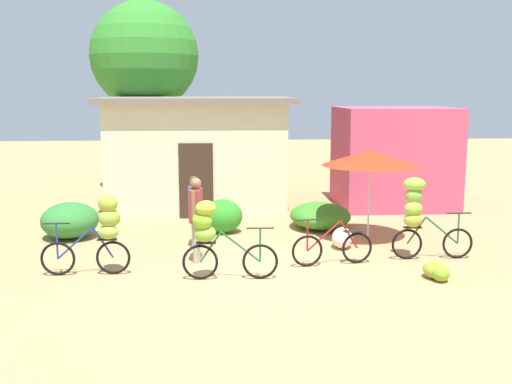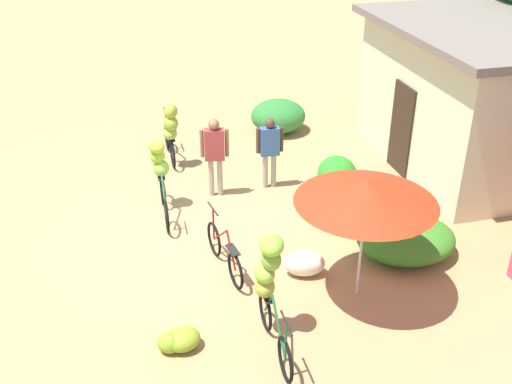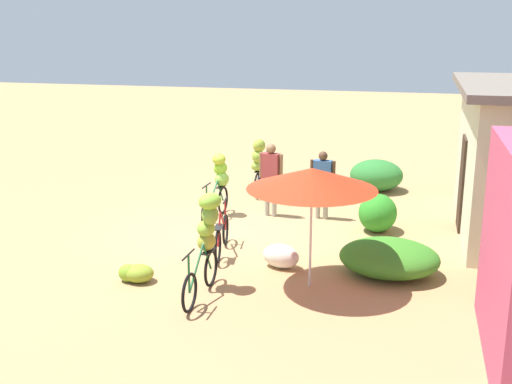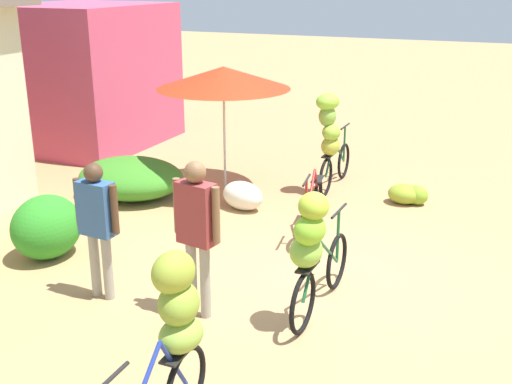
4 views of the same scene
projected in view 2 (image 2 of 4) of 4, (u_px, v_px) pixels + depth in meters
name	position (u px, v px, depth m)	size (l,w,h in m)	color
ground_plane	(190.00, 233.00, 11.39)	(60.00, 60.00, 0.00)	tan
building_low	(476.00, 96.00, 13.34)	(5.38, 3.91, 3.16)	beige
hedge_bush_front_left	(278.00, 116.00, 15.53)	(1.31, 1.40, 0.82)	#2D7630
hedge_bush_front_right	(337.00, 175.00, 12.59)	(0.95, 0.81, 0.81)	#2C8724
hedge_bush_mid	(406.00, 239.00, 10.66)	(1.49, 1.76, 0.62)	#377F23
market_umbrella	(367.00, 192.00, 8.88)	(2.15, 2.15, 2.06)	beige
bicycle_leftmost	(170.00, 129.00, 13.60)	(1.64, 0.43, 1.50)	black
bicycle_near_pile	(160.00, 171.00, 11.78)	(1.73, 0.41, 1.46)	black
bicycle_center_loaded	(224.00, 253.00, 10.22)	(1.64, 0.32, 0.94)	black
bicycle_by_shop	(270.00, 281.00, 8.46)	(1.67, 0.48, 1.67)	black
banana_pile_on_ground	(178.00, 340.00, 8.62)	(0.49, 0.68, 0.31)	olive
produce_sack	(304.00, 263.00, 10.16)	(0.70, 0.44, 0.44)	silver
person_vendor	(215.00, 149.00, 12.22)	(0.27, 0.57, 1.70)	gray
person_bystander	(270.00, 146.00, 12.58)	(0.23, 0.58, 1.56)	gray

